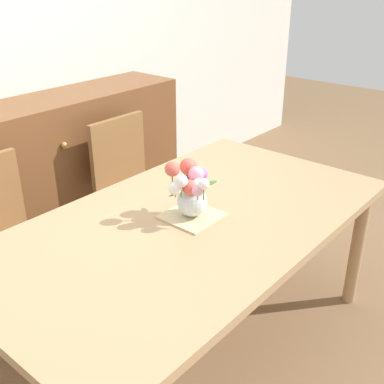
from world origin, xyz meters
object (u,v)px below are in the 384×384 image
(chair_right, at_px, (132,180))
(dresser, at_px, (85,165))
(flower_vase, at_px, (191,189))
(dining_table, at_px, (190,233))

(chair_right, xyz_separation_m, dresser, (-0.01, 0.46, -0.02))
(chair_right, distance_m, flower_vase, 1.03)
(chair_right, relative_size, dresser, 0.64)
(dresser, xyz_separation_m, flower_vase, (-0.43, -1.32, 0.37))
(dining_table, xyz_separation_m, chair_right, (0.45, 0.87, -0.14))
(dining_table, relative_size, chair_right, 2.12)
(chair_right, bearing_deg, flower_vase, 63.09)
(dresser, height_order, flower_vase, dresser)
(dining_table, relative_size, flower_vase, 7.52)
(chair_right, xyz_separation_m, flower_vase, (-0.44, -0.86, 0.35))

